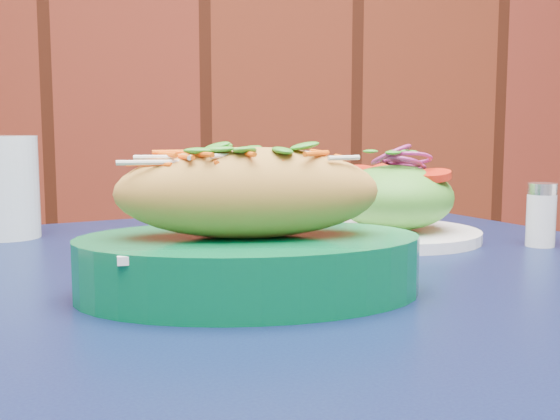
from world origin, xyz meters
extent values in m
cube|color=black|center=(0.06, 1.77, 0.73)|extent=(1.04, 1.04, 0.03)
cube|color=white|center=(0.01, 1.67, 0.79)|extent=(0.21, 0.14, 0.01)
ellipsoid|color=gold|center=(0.01, 1.67, 0.83)|extent=(0.21, 0.09, 0.07)
cylinder|color=white|center=(0.20, 1.91, 0.76)|extent=(0.20, 0.20, 0.01)
ellipsoid|color=#4C992D|center=(0.20, 1.91, 0.80)|extent=(0.13, 0.13, 0.07)
cylinder|color=red|center=(0.23, 1.88, 0.83)|extent=(0.04, 0.04, 0.01)
cylinder|color=red|center=(0.17, 1.94, 0.83)|extent=(0.04, 0.04, 0.01)
cylinder|color=red|center=(0.20, 1.95, 0.83)|extent=(0.04, 0.04, 0.01)
torus|color=#982168|center=(0.20, 1.91, 0.84)|extent=(0.05, 0.05, 0.00)
torus|color=#982168|center=(0.20, 1.91, 0.84)|extent=(0.05, 0.05, 0.00)
torus|color=#982168|center=(0.20, 1.91, 0.85)|extent=(0.05, 0.05, 0.00)
torus|color=#982168|center=(0.20, 1.91, 0.85)|extent=(0.05, 0.05, 0.00)
cylinder|color=silver|center=(-0.24, 1.98, 0.81)|extent=(0.07, 0.07, 0.12)
cylinder|color=white|center=(0.34, 1.85, 0.78)|extent=(0.03, 0.03, 0.06)
cylinder|color=silver|center=(0.34, 1.85, 0.81)|extent=(0.03, 0.03, 0.01)
camera|label=1|loc=(-0.03, 1.14, 0.88)|focal=45.00mm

